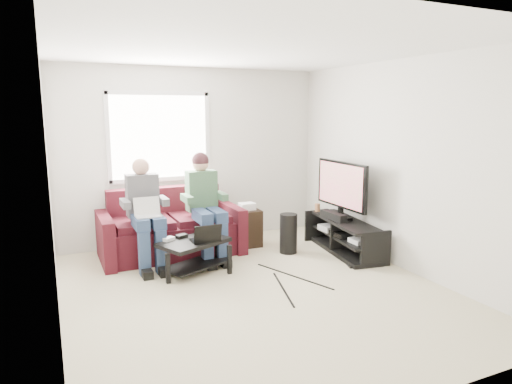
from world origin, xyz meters
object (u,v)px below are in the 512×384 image
(coffee_table, at_px, (194,249))
(subwoofer, at_px, (288,233))
(sofa, at_px, (171,231))
(tv, at_px, (341,186))
(tv_stand, at_px, (344,238))
(end_table, at_px, (247,227))

(coffee_table, distance_m, subwoofer, 1.46)
(sofa, bearing_deg, tv, -21.20)
(tv_stand, height_order, subwoofer, subwoofer)
(tv, relative_size, end_table, 1.71)
(tv_stand, height_order, end_table, end_table)
(subwoofer, xyz_separation_m, end_table, (-0.39, 0.55, 0.01))
(end_table, bearing_deg, tv, -34.72)
(subwoofer, bearing_deg, tv, -16.56)
(tv_stand, bearing_deg, subwoofer, 156.48)
(tv_stand, relative_size, subwoofer, 2.64)
(sofa, relative_size, tv, 1.73)
(tv, distance_m, subwoofer, 0.99)
(sofa, relative_size, subwoofer, 3.42)
(coffee_table, relative_size, tv_stand, 0.65)
(tv_stand, height_order, tv, tv)
(tv_stand, relative_size, end_table, 2.28)
(coffee_table, xyz_separation_m, end_table, (1.05, 0.78, -0.01))
(sofa, bearing_deg, subwoofer, -23.31)
(end_table, bearing_deg, coffee_table, -143.57)
(end_table, bearing_deg, subwoofer, -54.83)
(sofa, xyz_separation_m, tv_stand, (2.23, -0.96, -0.12))
(tv, distance_m, end_table, 1.49)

